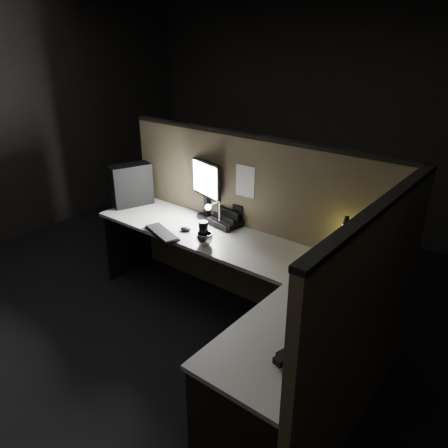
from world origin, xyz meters
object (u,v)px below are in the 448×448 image
Objects in this scene: keyboard at (162,233)px; monitor at (206,183)px; desk_phone at (308,355)px; lava_lamp at (344,245)px; pc_tower at (131,185)px.

monitor is at bearing 104.43° from keyboard.
keyboard is 1.82m from desk_phone.
monitor is at bearing 161.49° from desk_phone.
monitor reaches higher than lava_lamp.
pc_tower is 1.38× the size of desk_phone.
lava_lamp is at bearing 122.26° from desk_phone.
lava_lamp is at bearing 36.42° from keyboard.
desk_phone is at bearing -74.13° from lava_lamp.
keyboard is at bearing -162.35° from lava_lamp.
pc_tower is at bearing -148.30° from monitor.
keyboard is 1.47m from lava_lamp.
monitor reaches higher than keyboard.
pc_tower reaches higher than desk_phone.
pc_tower reaches higher than lava_lamp.
desk_phone is at bearing -0.75° from pc_tower.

